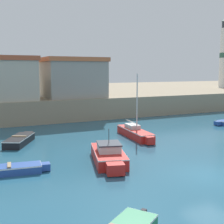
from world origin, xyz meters
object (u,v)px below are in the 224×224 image
Objects in this scene: motorboat_red_1 at (109,155)px; harbor_shed_far_end at (5,78)px; dinghy_black_3 at (20,140)px; sailboat_red_5 at (135,132)px; harbor_shed_near_wharf at (73,77)px; dinghy_blue_0 at (11,169)px.

motorboat_red_1 is 19.47m from harbor_shed_far_end.
harbor_shed_far_end is (-3.88, 18.56, 4.45)m from motorboat_red_1.
sailboat_red_5 is (9.40, -1.94, 0.12)m from dinghy_black_3.
sailboat_red_5 is at bearing 47.68° from motorboat_red_1.
motorboat_red_1 is at bearing -61.00° from dinghy_black_3.
harbor_shed_far_end is at bearing 125.10° from sailboat_red_5.
motorboat_red_1 is 0.75× the size of harbor_shed_near_wharf.
harbor_shed_far_end reaches higher than motorboat_red_1.
sailboat_red_5 is 0.89× the size of harbor_shed_far_end.
motorboat_red_1 is at bearing -4.18° from dinghy_blue_0.
harbor_shed_near_wharf is (10.00, 18.71, 4.67)m from dinghy_blue_0.
harbor_shed_near_wharf reaches higher than sailboat_red_5.
sailboat_red_5 is at bearing -85.54° from harbor_shed_near_wharf.
dinghy_black_3 is at bearing 119.00° from motorboat_red_1.
motorboat_red_1 is 20.08m from harbor_shed_near_wharf.
sailboat_red_5 is at bearing -54.90° from harbor_shed_far_end.
dinghy_blue_0 is 21.73m from harbor_shed_near_wharf.
dinghy_blue_0 is 18.83m from harbor_shed_far_end.
dinghy_blue_0 is 7.38m from dinghy_black_3.
dinghy_black_3 is (1.66, 7.19, 0.07)m from dinghy_blue_0.
harbor_shed_far_end is at bearing -175.81° from harbor_shed_near_wharf.
harbor_shed_far_end is at bearing 101.80° from motorboat_red_1.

